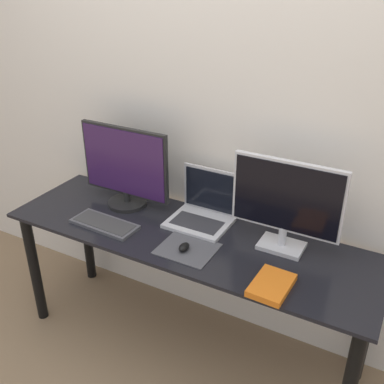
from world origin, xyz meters
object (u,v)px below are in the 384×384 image
object	(u,v)px
monitor_right	(286,203)
laptop	(204,209)
book	(272,285)
keyboard	(105,224)
mouse	(184,247)
monitor_left	(125,168)

from	to	relation	value
monitor_right	laptop	world-z (taller)	monitor_right
laptop	book	size ratio (longest dim) A/B	1.41
monitor_right	keyboard	bearing A→B (deg)	-164.19
book	laptop	bearing A→B (deg)	144.62
monitor_right	book	world-z (taller)	monitor_right
keyboard	book	xyz separation A→B (m)	(0.89, -0.06, 0.00)
monitor_right	book	xyz separation A→B (m)	(0.06, -0.30, -0.22)
mouse	book	world-z (taller)	mouse
monitor_left	mouse	bearing A→B (deg)	-26.25
monitor_right	mouse	distance (m)	0.49
laptop	mouse	bearing A→B (deg)	-79.87
book	monitor_right	bearing A→B (deg)	101.18
monitor_left	mouse	distance (m)	0.58
mouse	monitor_left	bearing A→B (deg)	153.75
mouse	book	xyz separation A→B (m)	(0.44, -0.06, -0.01)
monitor_left	monitor_right	xyz separation A→B (m)	(0.87, 0.00, 0.02)
monitor_right	book	distance (m)	0.37
monitor_right	keyboard	distance (m)	0.90
monitor_left	mouse	world-z (taller)	monitor_left
monitor_left	mouse	size ratio (longest dim) A/B	7.60
monitor_left	laptop	world-z (taller)	monitor_left
monitor_left	monitor_right	distance (m)	0.87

